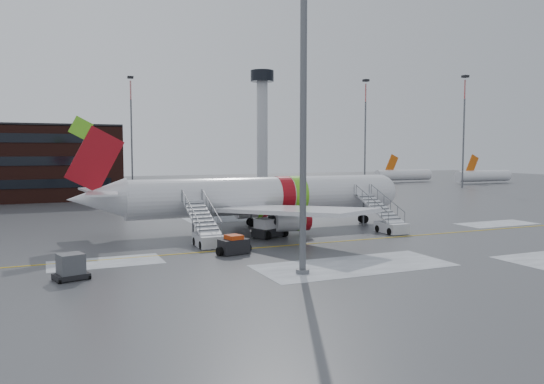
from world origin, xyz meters
name	(u,v)px	position (x,y,z in m)	size (l,w,h in m)	color
ground	(351,238)	(0.00, 0.00, 0.00)	(260.00, 260.00, 0.00)	#494C4F
airliner	(256,197)	(-6.15, 8.50, 3.42)	(35.03, 32.97, 11.18)	silver
airstair_fwd	(387,221)	(5.33, 1.97, 1.06)	(2.05, 7.70, 3.48)	silver
airstair_aft	(206,233)	(-13.34, 1.97, 1.06)	(2.05, 7.70, 3.48)	silver
pushback_tug	(268,229)	(-6.85, 3.53, 0.80)	(3.58, 3.18, 1.82)	black
uld_container	(71,268)	(-24.54, -6.44, 0.77)	(2.34, 1.95, 1.65)	black
baggage_tractor	(234,246)	(-12.41, -2.68, 0.64)	(3.04, 1.81, 1.52)	black
light_mast_near	(304,66)	(-10.42, -10.72, 13.54)	(1.20, 1.20, 26.23)	#595B60
control_tower	(262,112)	(30.00, 95.00, 18.75)	(6.40, 6.40, 30.00)	#B2B5BA
light_mast_far_ne	(365,125)	(42.00, 62.00, 13.84)	(1.20, 1.20, 24.25)	#595B60
light_mast_far_n	(131,124)	(-8.00, 78.00, 13.84)	(1.20, 1.20, 24.25)	#595B60
light_mast_far_e	(464,124)	(58.00, 48.00, 13.84)	(1.20, 1.20, 24.25)	#595B60
distant_aircraft	(430,183)	(62.50, 64.00, 0.00)	(35.00, 18.00, 8.00)	#D8590C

